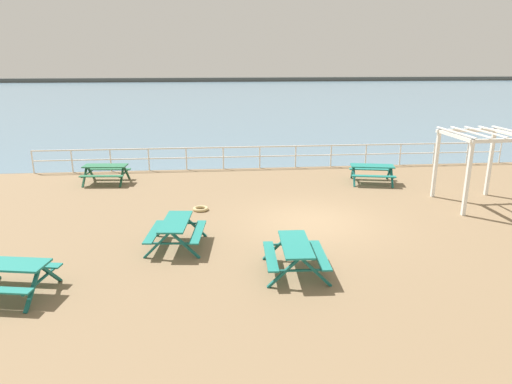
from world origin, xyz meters
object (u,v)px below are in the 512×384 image
picnic_table_near_right (106,170)px  picnic_table_mid_centre (296,250)px  picnic_table_far_right (176,227)px  lattice_pergola (482,151)px  picnic_table_far_left (7,271)px  picnic_table_near_left (372,170)px

picnic_table_near_right → picnic_table_mid_centre: bearing=-49.9°
picnic_table_far_right → lattice_pergola: lattice_pergola is taller
picnic_table_far_left → picnic_table_far_right: same height
picnic_table_mid_centre → picnic_table_far_left: same height
picnic_table_near_right → picnic_table_far_left: bearing=-85.7°
picnic_table_far_right → lattice_pergola: 11.14m
picnic_table_near_left → picnic_table_near_right: (-11.36, 1.14, 0.00)m
picnic_table_far_right → picnic_table_mid_centre: bearing=-115.9°
picnic_table_near_left → picnic_table_mid_centre: same height
picnic_table_near_left → picnic_table_far_left: 14.34m
picnic_table_near_right → picnic_table_far_left: 9.77m
picnic_table_near_right → picnic_table_mid_centre: same height
picnic_table_far_right → lattice_pergola: (10.66, 2.91, 1.41)m
picnic_table_far_left → picnic_table_near_left: bearing=47.8°
picnic_table_near_right → picnic_table_far_left: same height
picnic_table_near_left → picnic_table_mid_centre: bearing=-108.6°
picnic_table_near_left → lattice_pergola: lattice_pergola is taller
picnic_table_mid_centre → lattice_pergola: bearing=-54.8°
picnic_table_mid_centre → picnic_table_far_left: (-6.64, -0.49, 0.00)m
picnic_table_near_right → picnic_table_mid_centre: (6.55, -9.28, 0.00)m
picnic_table_far_left → picnic_table_far_right: size_ratio=1.05×
picnic_table_near_right → picnic_table_far_left: size_ratio=0.94×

